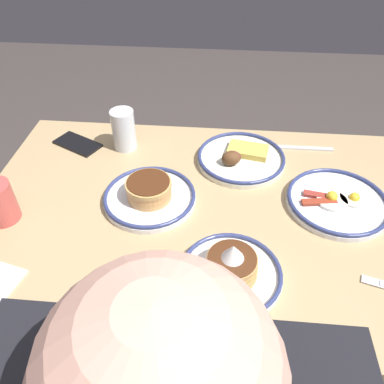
# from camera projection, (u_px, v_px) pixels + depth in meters

# --- Properties ---
(ground_plane) EXTENTS (6.00, 6.00, 0.00)m
(ground_plane) POSITION_uv_depth(u_px,v_px,m) (199.00, 349.00, 1.46)
(ground_plane) COLOR #3E3734
(dining_table) EXTENTS (1.16, 0.77, 0.74)m
(dining_table) POSITION_uv_depth(u_px,v_px,m) (202.00, 247.00, 1.07)
(dining_table) COLOR tan
(dining_table) RESTS_ON ground_plane
(plate_near_main) EXTENTS (0.24, 0.24, 0.06)m
(plate_near_main) POSITION_uv_depth(u_px,v_px,m) (149.00, 195.00, 0.98)
(plate_near_main) COLOR white
(plate_near_main) RESTS_ON dining_table
(plate_center_pancakes) EXTENTS (0.22, 0.22, 0.10)m
(plate_center_pancakes) POSITION_uv_depth(u_px,v_px,m) (231.00, 270.00, 0.80)
(plate_center_pancakes) COLOR white
(plate_center_pancakes) RESTS_ON dining_table
(plate_far_companion) EXTENTS (0.26, 0.26, 0.05)m
(plate_far_companion) POSITION_uv_depth(u_px,v_px,m) (241.00, 158.00, 1.11)
(plate_far_companion) COLOR silver
(plate_far_companion) RESTS_ON dining_table
(plate_far_side) EXTENTS (0.26, 0.26, 0.04)m
(plate_far_side) POSITION_uv_depth(u_px,v_px,m) (337.00, 202.00, 0.98)
(plate_far_side) COLOR white
(plate_far_side) RESTS_ON dining_table
(drinking_glass) EXTENTS (0.07, 0.07, 0.12)m
(drinking_glass) POSITION_uv_depth(u_px,v_px,m) (124.00, 132.00, 1.14)
(drinking_glass) COLOR silver
(drinking_glass) RESTS_ON dining_table
(cell_phone) EXTENTS (0.16, 0.13, 0.01)m
(cell_phone) POSITION_uv_depth(u_px,v_px,m) (78.00, 144.00, 1.19)
(cell_phone) COLOR black
(cell_phone) RESTS_ON dining_table
(fork_near) EXTENTS (0.20, 0.02, 0.01)m
(fork_near) POSITION_uv_depth(u_px,v_px,m) (299.00, 148.00, 1.17)
(fork_near) COLOR silver
(fork_near) RESTS_ON dining_table
(fork_far) EXTENTS (0.19, 0.06, 0.01)m
(fork_far) POSITION_uv_depth(u_px,v_px,m) (128.00, 296.00, 0.78)
(fork_far) COLOR silver
(fork_far) RESTS_ON dining_table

